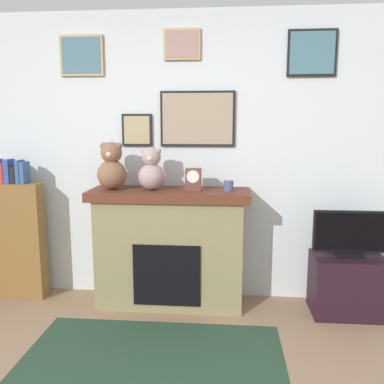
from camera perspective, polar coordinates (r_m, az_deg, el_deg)
The scene contains 10 objects.
back_wall at distance 3.82m, azimuth -3.38°, elevation 4.86°, with size 5.20×0.15×2.60m.
fireplace at distance 3.69m, azimuth -3.07°, elevation -7.63°, with size 1.39×0.50×1.05m.
bookshelf at distance 4.13m, azimuth -23.00°, elevation -5.58°, with size 0.45×0.16×1.30m.
tv_stand at distance 3.82m, azimuth 20.76°, elevation -12.02°, with size 0.59×0.40×0.51m, color black.
television at distance 3.68m, azimuth 21.18°, elevation -5.54°, with size 0.61×0.14×0.39m.
area_rug at distance 3.09m, azimuth -5.48°, elevation -21.98°, with size 1.83×1.04×0.01m, color #27402F.
candle_jar at distance 3.51m, azimuth 5.11°, elevation 0.89°, with size 0.08×0.08×0.09m, color #4C517A.
mantel_clock at distance 3.51m, azimuth 0.19°, elevation 1.77°, with size 0.13×0.10×0.19m.
teddy_bear_tan at distance 3.63m, azimuth -11.11°, elevation 3.28°, with size 0.26×0.26×0.41m.
teddy_bear_brown at distance 3.55m, azimuth -5.66°, elevation 2.96°, with size 0.23×0.23×0.37m.
Camera 1 is at (0.56, -1.77, 1.61)m, focal length 38.27 mm.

